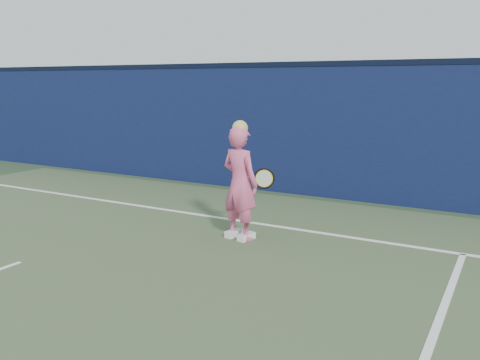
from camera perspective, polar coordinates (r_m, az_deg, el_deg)
The scene contains 4 objects.
backstop_wall at distance 10.86m, azimuth -0.40°, elevation 5.87°, with size 24.00×0.40×2.50m, color #0C1836.
wall_cap at distance 10.82m, azimuth -0.41°, elevation 12.74°, with size 24.00×0.42×0.10m, color black.
player at distance 7.15m, azimuth 0.00°, elevation -0.33°, with size 0.66×0.51×1.70m.
racket at distance 7.53m, azimuth 2.50°, elevation 0.13°, with size 0.59×0.19×0.32m.
Camera 1 is at (5.31, -2.92, 2.22)m, focal length 38.00 mm.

